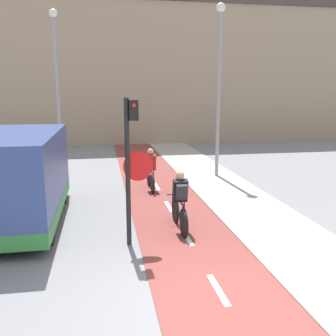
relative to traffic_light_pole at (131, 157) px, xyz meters
The scene contains 9 objects.
ground_plane 3.75m from the traffic_light_pole, 64.95° to the right, with size 120.00×120.00×0.00m, color gray.
bike_lane 3.74m from the traffic_light_pole, 64.87° to the right, with size 2.37×60.00×0.02m.
building_row_background 19.41m from the traffic_light_pole, 86.04° to the left, with size 60.00×5.20×9.63m.
traffic_light_pole is the anchor object (origin of this frame).
street_lamp_far 9.74m from the traffic_light_pole, 105.10° to the left, with size 0.36×0.36×6.91m.
street_lamp_sidewalk 7.93m from the traffic_light_pole, 58.12° to the left, with size 0.36×0.36×6.82m.
cyclist_near 1.97m from the traffic_light_pole, 28.73° to the left, with size 0.46×1.77×1.54m.
cyclist_far 5.12m from the traffic_light_pole, 77.70° to the left, with size 0.46×1.74×1.51m.
van 3.60m from the traffic_light_pole, 144.23° to the left, with size 2.11×5.23×2.43m.
Camera 1 is at (-1.94, -5.34, 3.48)m, focal length 40.00 mm.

